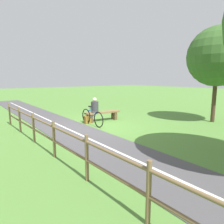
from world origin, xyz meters
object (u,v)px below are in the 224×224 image
at_px(person_seated, 95,106).
at_px(backpack, 87,120).
at_px(bench, 103,114).
at_px(tree_by_path, 218,57).
at_px(bicycle, 92,117).

relative_size(person_seated, backpack, 2.00).
height_order(bench, person_seated, person_seated).
bearing_deg(tree_by_path, bicycle, -30.39).
bearing_deg(bench, person_seated, 0.00).
bearing_deg(tree_by_path, person_seated, -37.89).
bearing_deg(backpack, tree_by_path, 145.47).
bearing_deg(tree_by_path, bench, -40.33).
height_order(bicycle, tree_by_path, tree_by_path).
xyz_separation_m(bicycle, backpack, (-0.03, -0.51, -0.20)).
distance_m(person_seated, tree_by_path, 6.43).
height_order(bench, bicycle, bicycle).
xyz_separation_m(person_seated, tree_by_path, (-4.70, 3.66, 2.41)).
distance_m(bicycle, tree_by_path, 6.69).
height_order(bench, backpack, bench).
bearing_deg(backpack, bench, -177.94).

